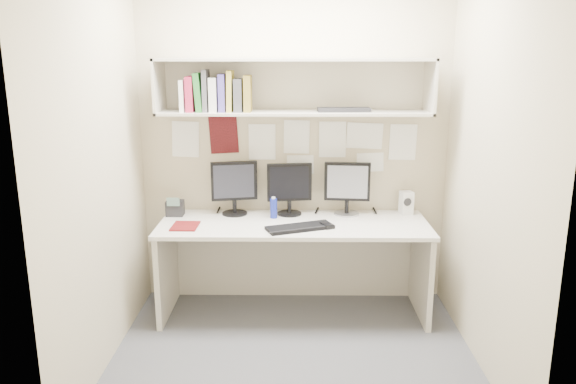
{
  "coord_description": "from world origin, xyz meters",
  "views": [
    {
      "loc": [
        0.0,
        -3.35,
        1.96
      ],
      "look_at": [
        -0.04,
        0.35,
        1.04
      ],
      "focal_mm": 35.0,
      "sensor_mm": 36.0,
      "label": 1
    }
  ],
  "objects_px": {
    "monitor_right": "(347,186)",
    "keyboard": "(300,227)",
    "desk_phone": "(175,208)",
    "monitor_center": "(289,186)",
    "maroon_notebook": "(185,226)",
    "desk": "(294,268)",
    "monitor_left": "(234,185)",
    "speaker": "(406,203)"
  },
  "relations": [
    {
      "from": "monitor_right",
      "to": "keyboard",
      "type": "relative_size",
      "value": 0.86
    },
    {
      "from": "monitor_left",
      "to": "desk_phone",
      "type": "height_order",
      "value": "monitor_left"
    },
    {
      "from": "monitor_left",
      "to": "desk_phone",
      "type": "xyz_separation_m",
      "value": [
        -0.46,
        -0.05,
        -0.17
      ]
    },
    {
      "from": "monitor_center",
      "to": "desk_phone",
      "type": "xyz_separation_m",
      "value": [
        -0.89,
        -0.05,
        -0.16
      ]
    },
    {
      "from": "monitor_center",
      "to": "monitor_right",
      "type": "distance_m",
      "value": 0.45
    },
    {
      "from": "monitor_right",
      "to": "speaker",
      "type": "relative_size",
      "value": 2.28
    },
    {
      "from": "desk",
      "to": "maroon_notebook",
      "type": "xyz_separation_m",
      "value": [
        -0.79,
        -0.13,
        0.37
      ]
    },
    {
      "from": "monitor_left",
      "to": "speaker",
      "type": "height_order",
      "value": "monitor_left"
    },
    {
      "from": "monitor_left",
      "to": "maroon_notebook",
      "type": "bearing_deg",
      "value": -144.8
    },
    {
      "from": "monitor_center",
      "to": "monitor_right",
      "type": "height_order",
      "value": "monitor_right"
    },
    {
      "from": "monitor_center",
      "to": "monitor_right",
      "type": "bearing_deg",
      "value": -7.67
    },
    {
      "from": "monitor_right",
      "to": "desk_phone",
      "type": "bearing_deg",
      "value": -172.81
    },
    {
      "from": "monitor_center",
      "to": "speaker",
      "type": "distance_m",
      "value": 0.92
    },
    {
      "from": "keyboard",
      "to": "speaker",
      "type": "bearing_deg",
      "value": 4.2
    },
    {
      "from": "monitor_right",
      "to": "maroon_notebook",
      "type": "xyz_separation_m",
      "value": [
        -1.2,
        -0.34,
        -0.22
      ]
    },
    {
      "from": "monitor_right",
      "to": "speaker",
      "type": "height_order",
      "value": "monitor_right"
    },
    {
      "from": "desk",
      "to": "monitor_center",
      "type": "distance_m",
      "value": 0.63
    },
    {
      "from": "desk",
      "to": "monitor_right",
      "type": "xyz_separation_m",
      "value": [
        0.41,
        0.22,
        0.59
      ]
    },
    {
      "from": "desk_phone",
      "to": "monitor_left",
      "type": "bearing_deg",
      "value": 6.73
    },
    {
      "from": "keyboard",
      "to": "maroon_notebook",
      "type": "height_order",
      "value": "keyboard"
    },
    {
      "from": "keyboard",
      "to": "desk_phone",
      "type": "bearing_deg",
      "value": 139.29
    },
    {
      "from": "desk",
      "to": "monitor_right",
      "type": "relative_size",
      "value": 4.86
    },
    {
      "from": "desk",
      "to": "monitor_right",
      "type": "distance_m",
      "value": 0.75
    },
    {
      "from": "monitor_center",
      "to": "desk_phone",
      "type": "distance_m",
      "value": 0.9
    },
    {
      "from": "monitor_center",
      "to": "monitor_right",
      "type": "xyz_separation_m",
      "value": [
        0.45,
        -0.0,
        0.0
      ]
    },
    {
      "from": "monitor_center",
      "to": "desk_phone",
      "type": "bearing_deg",
      "value": 175.59
    },
    {
      "from": "monitor_left",
      "to": "monitor_right",
      "type": "relative_size",
      "value": 1.01
    },
    {
      "from": "monitor_right",
      "to": "keyboard",
      "type": "xyz_separation_m",
      "value": [
        -0.37,
        -0.39,
        -0.22
      ]
    },
    {
      "from": "keyboard",
      "to": "maroon_notebook",
      "type": "distance_m",
      "value": 0.83
    },
    {
      "from": "keyboard",
      "to": "desk_phone",
      "type": "relative_size",
      "value": 3.06
    },
    {
      "from": "monitor_left",
      "to": "desk_phone",
      "type": "relative_size",
      "value": 2.66
    },
    {
      "from": "monitor_left",
      "to": "keyboard",
      "type": "height_order",
      "value": "monitor_left"
    },
    {
      "from": "desk",
      "to": "monitor_center",
      "type": "xyz_separation_m",
      "value": [
        -0.03,
        0.22,
        0.59
      ]
    },
    {
      "from": "desk",
      "to": "speaker",
      "type": "relative_size",
      "value": 11.1
    },
    {
      "from": "monitor_center",
      "to": "keyboard",
      "type": "xyz_separation_m",
      "value": [
        0.08,
        -0.39,
        -0.21
      ]
    },
    {
      "from": "speaker",
      "to": "keyboard",
      "type": "bearing_deg",
      "value": -167.22
    },
    {
      "from": "speaker",
      "to": "desk_phone",
      "type": "xyz_separation_m",
      "value": [
        -1.8,
        -0.06,
        -0.03
      ]
    },
    {
      "from": "monitor_left",
      "to": "monitor_center",
      "type": "distance_m",
      "value": 0.43
    },
    {
      "from": "desk",
      "to": "speaker",
      "type": "xyz_separation_m",
      "value": [
        0.88,
        0.23,
        0.45
      ]
    },
    {
      "from": "desk",
      "to": "keyboard",
      "type": "height_order",
      "value": "keyboard"
    },
    {
      "from": "monitor_center",
      "to": "maroon_notebook",
      "type": "xyz_separation_m",
      "value": [
        -0.75,
        -0.34,
        -0.22
      ]
    },
    {
      "from": "monitor_right",
      "to": "maroon_notebook",
      "type": "bearing_deg",
      "value": -158.96
    }
  ]
}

